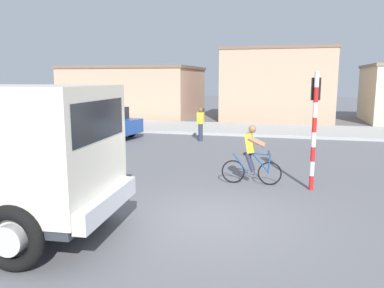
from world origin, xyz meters
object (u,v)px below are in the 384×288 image
object	(u,v)px
cyclist	(251,155)
pedestrian_near_kerb	(201,124)
traffic_light_pole	(315,115)
car_red_near	(102,122)

from	to	relation	value
cyclist	pedestrian_near_kerb	xyz separation A→B (m)	(-3.17, 7.24, -0.02)
cyclist	traffic_light_pole	bearing A→B (deg)	-4.36
pedestrian_near_kerb	cyclist	bearing A→B (deg)	-66.36
cyclist	traffic_light_pole	world-z (taller)	traffic_light_pole
cyclist	car_red_near	distance (m)	10.92
car_red_near	pedestrian_near_kerb	xyz separation A→B (m)	(5.18, 0.21, 0.03)
cyclist	car_red_near	bearing A→B (deg)	139.88
car_red_near	pedestrian_near_kerb	distance (m)	5.18
pedestrian_near_kerb	traffic_light_pole	bearing A→B (deg)	-56.68
car_red_near	pedestrian_near_kerb	size ratio (longest dim) A/B	2.60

